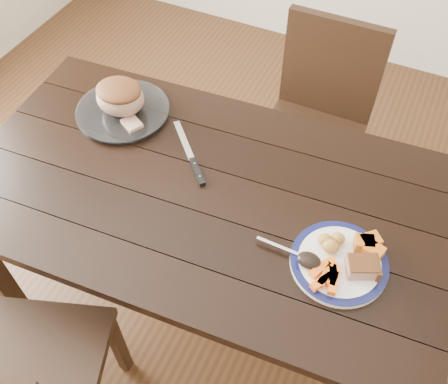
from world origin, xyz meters
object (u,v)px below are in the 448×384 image
at_px(carving_knife, 194,163).
at_px(chair_far, 317,116).
at_px(dining_table, 205,206).
at_px(roast_joint, 120,98).
at_px(dinner_plate, 339,263).
at_px(fork, 289,251).
at_px(serving_platter, 123,112).
at_px(pork_slice, 362,267).

bearing_deg(carving_knife, chair_far, 114.84).
relative_size(dining_table, roast_joint, 9.30).
bearing_deg(dinner_plate, carving_knife, 163.56).
relative_size(dining_table, fork, 9.32).
bearing_deg(serving_platter, roast_joint, 0.00).
height_order(dining_table, serving_platter, serving_platter).
xyz_separation_m(dining_table, pork_slice, (0.54, -0.09, 0.13)).
bearing_deg(chair_far, dining_table, 76.97).
height_order(chair_far, roast_joint, chair_far).
xyz_separation_m(dining_table, chair_far, (0.17, 0.74, -0.13)).
xyz_separation_m(roast_joint, carving_knife, (0.35, -0.11, -0.07)).
height_order(pork_slice, roast_joint, roast_joint).
relative_size(chair_far, serving_platter, 2.79).
distance_m(dining_table, carving_knife, 0.15).
height_order(fork, roast_joint, roast_joint).
bearing_deg(dining_table, chair_far, 76.99).
bearing_deg(roast_joint, pork_slice, -16.24).
bearing_deg(fork, pork_slice, 8.29).
height_order(dining_table, fork, fork).
relative_size(serving_platter, pork_slice, 3.94).
xyz_separation_m(dining_table, roast_joint, (-0.43, 0.19, 0.17)).
height_order(serving_platter, roast_joint, roast_joint).
xyz_separation_m(chair_far, roast_joint, (-0.60, -0.54, 0.30)).
bearing_deg(carving_knife, pork_slice, 30.42).
height_order(serving_platter, fork, fork).
height_order(roast_joint, carving_knife, roast_joint).
distance_m(serving_platter, fork, 0.83).
xyz_separation_m(fork, carving_knife, (-0.42, 0.20, -0.01)).
height_order(dinner_plate, carving_knife, dinner_plate).
height_order(dining_table, dinner_plate, dinner_plate).
distance_m(dining_table, chair_far, 0.77).
bearing_deg(dinner_plate, chair_far, 110.48).
bearing_deg(fork, dining_table, 162.07).
relative_size(chair_far, roast_joint, 5.21).
bearing_deg(dining_table, serving_platter, 155.85).
height_order(chair_far, dinner_plate, chair_far).
bearing_deg(fork, chair_far, 102.01).
bearing_deg(fork, roast_joint, 159.13).
relative_size(fork, roast_joint, 1.00).
bearing_deg(chair_far, carving_knife, 69.10).
xyz_separation_m(chair_far, fork, (0.16, -0.85, 0.25)).
bearing_deg(carving_knife, dining_table, 0.72).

